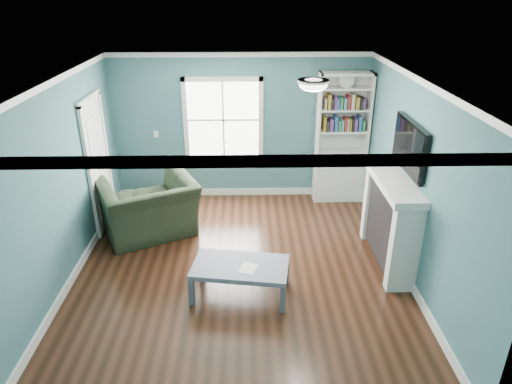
{
  "coord_description": "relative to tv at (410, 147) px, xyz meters",
  "views": [
    {
      "loc": [
        0.1,
        -5.32,
        3.64
      ],
      "look_at": [
        0.23,
        0.4,
        1.01
      ],
      "focal_mm": 32.0,
      "sensor_mm": 36.0,
      "label": 1
    }
  ],
  "objects": [
    {
      "name": "window",
      "position": [
        -2.5,
        2.29,
        -0.27
      ],
      "size": [
        1.4,
        0.06,
        1.5
      ],
      "color": "white",
      "rests_on": "room_walls"
    },
    {
      "name": "ceiling_fixture",
      "position": [
        -1.3,
        -0.1,
        0.82
      ],
      "size": [
        0.38,
        0.38,
        0.15
      ],
      "color": "white",
      "rests_on": "room_walls"
    },
    {
      "name": "recliner",
      "position": [
        -3.64,
        0.89,
        -1.12
      ],
      "size": [
        1.64,
        1.42,
        1.21
      ],
      "primitive_type": "imported",
      "rotation": [
        0.0,
        0.0,
        -2.68
      ],
      "color": "black",
      "rests_on": "ground"
    },
    {
      "name": "door",
      "position": [
        -4.42,
        1.2,
        -0.65
      ],
      "size": [
        0.12,
        0.98,
        2.17
      ],
      "color": "silver",
      "rests_on": "ground"
    },
    {
      "name": "tv",
      "position": [
        0.0,
        0.0,
        0.0
      ],
      "size": [
        0.06,
        1.1,
        0.65
      ],
      "primitive_type": "cube",
      "color": "black",
      "rests_on": "fireplace"
    },
    {
      "name": "paper_sheet",
      "position": [
        -2.09,
        -0.8,
        -1.29
      ],
      "size": [
        0.26,
        0.3,
        0.0
      ],
      "primitive_type": "cube",
      "rotation": [
        0.0,
        0.0,
        -0.32
      ],
      "color": "white",
      "rests_on": "coffee_table"
    },
    {
      "name": "light_switch",
      "position": [
        -3.7,
        2.28,
        -0.52
      ],
      "size": [
        0.08,
        0.01,
        0.12
      ],
      "primitive_type": "cube",
      "color": "white",
      "rests_on": "room_walls"
    },
    {
      "name": "bookshelf",
      "position": [
        -0.43,
        2.1,
        -0.8
      ],
      "size": [
        0.9,
        0.35,
        2.31
      ],
      "color": "silver",
      "rests_on": "ground"
    },
    {
      "name": "coffee_table",
      "position": [
        -2.19,
        -0.72,
        -1.35
      ],
      "size": [
        1.27,
        0.82,
        0.43
      ],
      "rotation": [
        0.0,
        0.0,
        -0.15
      ],
      "color": "#4C515B",
      "rests_on": "ground"
    },
    {
      "name": "floor",
      "position": [
        -2.2,
        -0.2,
        -1.72
      ],
      "size": [
        5.0,
        5.0,
        0.0
      ],
      "primitive_type": "plane",
      "color": "black",
      "rests_on": "ground"
    },
    {
      "name": "room_walls",
      "position": [
        -2.2,
        -0.2,
        -0.14
      ],
      "size": [
        5.0,
        5.0,
        5.0
      ],
      "color": "#3E6F74",
      "rests_on": "ground"
    },
    {
      "name": "fireplace",
      "position": [
        -0.12,
        0.0,
        -1.09
      ],
      "size": [
        0.44,
        1.58,
        1.3
      ],
      "color": "black",
      "rests_on": "ground"
    },
    {
      "name": "trim",
      "position": [
        -2.2,
        -0.2,
        -0.49
      ],
      "size": [
        4.5,
        5.0,
        2.6
      ],
      "color": "white",
      "rests_on": "ground"
    }
  ]
}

